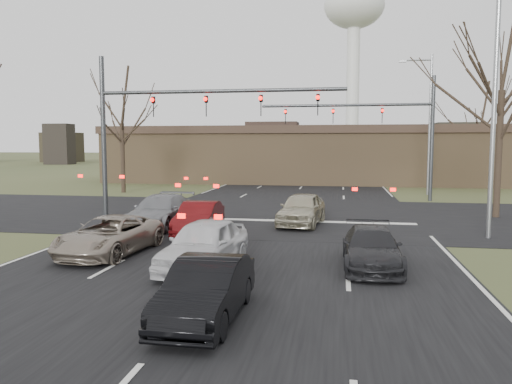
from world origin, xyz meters
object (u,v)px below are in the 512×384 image
at_px(car_grey_ahead, 160,211).
at_px(car_silver_ahead, 302,209).
at_px(mast_arm_near, 166,115).
at_px(car_charcoal_sedan, 371,248).
at_px(water_tower, 354,16).
at_px(car_red_ahead, 199,218).
at_px(car_white_sedan, 204,244).
at_px(building, 328,154).
at_px(car_silver_suv, 110,236).
at_px(mast_arm_far, 387,123).
at_px(car_black_hatch, 206,290).
at_px(streetlight_right_far, 427,117).
at_px(streetlight_right_near, 490,94).

distance_m(car_grey_ahead, car_silver_ahead, 6.38).
relative_size(mast_arm_near, car_charcoal_sedan, 2.94).
bearing_deg(water_tower, car_red_ahead, -94.35).
bearing_deg(car_red_ahead, car_white_sedan, -75.16).
bearing_deg(mast_arm_near, car_silver_ahead, -7.77).
bearing_deg(building, car_silver_suv, -100.85).
xyz_separation_m(mast_arm_near, mast_arm_far, (11.41, 10.00, -0.06)).
relative_size(car_white_sedan, car_red_ahead, 1.09).
xyz_separation_m(car_white_sedan, car_silver_ahead, (2.22, 8.54, -0.00)).
distance_m(car_charcoal_sedan, car_grey_ahead, 10.59).
xyz_separation_m(water_tower, mast_arm_near, (-11.23, -107.00, -30.40)).
relative_size(mast_arm_near, mast_arm_far, 1.09).
bearing_deg(mast_arm_near, car_black_hatch, -67.13).
bearing_deg(car_charcoal_sedan, car_red_ahead, 145.25).
height_order(car_red_ahead, car_silver_ahead, car_silver_ahead).
bearing_deg(car_silver_ahead, building, 95.84).
xyz_separation_m(car_black_hatch, car_charcoal_sedan, (3.70, 5.13, -0.04)).
height_order(streetlight_right_far, car_grey_ahead, streetlight_right_far).
distance_m(water_tower, streetlight_right_far, 97.74).
xyz_separation_m(building, mast_arm_near, (-7.23, -25.00, 2.41)).
bearing_deg(mast_arm_far, water_tower, 90.11).
distance_m(streetlight_right_near, car_grey_ahead, 14.31).
bearing_deg(mast_arm_near, car_white_sedan, -64.38).
relative_size(mast_arm_near, car_black_hatch, 3.10).
height_order(water_tower, car_grey_ahead, water_tower).
bearing_deg(building, streetlight_right_far, -56.35).
distance_m(building, car_silver_suv, 33.76).
xyz_separation_m(building, car_charcoal_sedan, (2.20, -33.45, -2.07)).
bearing_deg(car_black_hatch, car_white_sedan, 106.68).
relative_size(streetlight_right_far, car_charcoal_sedan, 2.42).
height_order(building, car_white_sedan, building).
xyz_separation_m(mast_arm_near, car_white_sedan, (4.54, -9.47, -4.33)).
distance_m(mast_arm_far, car_grey_ahead, 17.15).
bearing_deg(car_silver_suv, car_red_ahead, 70.30).
xyz_separation_m(car_silver_suv, car_grey_ahead, (-0.28, 5.50, 0.08)).
xyz_separation_m(car_charcoal_sedan, car_silver_ahead, (-2.67, 7.53, 0.14)).
bearing_deg(streetlight_right_near, car_silver_suv, -158.84).
height_order(mast_arm_near, car_silver_suv, mast_arm_near).
distance_m(mast_arm_far, car_red_ahead, 16.98).
distance_m(building, water_tower, 88.41).
relative_size(water_tower, car_silver_suv, 9.72).
bearing_deg(car_charcoal_sedan, streetlight_right_near, 48.99).
height_order(mast_arm_near, car_silver_ahead, mast_arm_near).
xyz_separation_m(mast_arm_far, car_charcoal_sedan, (-1.98, -18.45, -4.42)).
bearing_deg(car_charcoal_sedan, streetlight_right_far, 76.43).
bearing_deg(streetlight_right_near, streetlight_right_far, 88.32).
bearing_deg(mast_arm_far, car_grey_ahead, -130.63).
relative_size(water_tower, car_red_ahead, 11.09).
distance_m(water_tower, mast_arm_far, 101.67).
height_order(mast_arm_far, car_grey_ahead, mast_arm_far).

